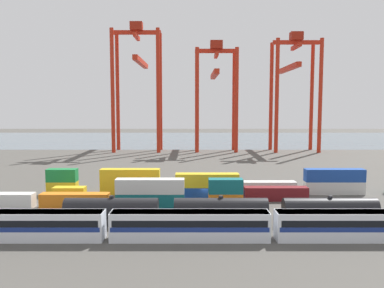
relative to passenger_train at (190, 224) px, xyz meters
The scene contains 26 objects.
ground_plane 61.85m from the passenger_train, 87.01° to the left, with size 420.00×420.00×0.00m, color #4C4944.
harbour_water 167.83m from the passenger_train, 88.90° to the left, with size 400.00×110.00×0.01m, color slate.
passenger_train is the anchor object (origin of this frame).
freight_tank_row 14.74m from the passenger_train, 28.40° to the left, with size 63.95×2.99×4.45m.
shipping_container_0 37.99m from the passenger_train, 153.18° to the left, with size 12.10×2.44×2.60m, color silver.
shipping_container_1 26.74m from the passenger_train, 140.12° to the left, with size 12.10×2.44×2.60m, color orange.
shipping_container_2 18.58m from the passenger_train, 112.59° to the left, with size 12.10×2.44×2.60m, color #146066.
shipping_container_3 18.64m from the passenger_train, 112.59° to the left, with size 12.10×2.44×2.60m, color silver.
shipping_container_4 18.26m from the passenger_train, 69.94° to the left, with size 6.04×2.44×2.60m, color orange.
shipping_container_5 18.33m from the passenger_train, 69.94° to the left, with size 6.04×2.44×2.60m, color #146066.
shipping_container_6 32.49m from the passenger_train, 135.62° to the left, with size 6.04×2.44×2.60m, color gold.
shipping_container_7 24.84m from the passenger_train, 113.79° to the left, with size 6.04×2.44×2.60m, color orange.
shipping_container_8 22.95m from the passenger_train, 82.02° to the left, with size 12.10×2.44×2.60m, color #1C4299.
shipping_container_9 23.01m from the passenger_train, 82.02° to the left, with size 12.10×2.44×2.60m, color gold.
shipping_container_10 28.02m from the passenger_train, 54.20° to the left, with size 12.10×2.44×2.60m, color maroon.
shipping_container_11 38.70m from the passenger_train, 132.99° to the left, with size 6.04×2.44×2.60m, color gold.
shipping_container_12 38.73m from the passenger_train, 132.99° to the left, with size 6.04×2.44×2.60m, color #197538.
shipping_container_13 30.90m from the passenger_train, 113.66° to the left, with size 12.10×2.44×2.60m, color gold.
shipping_container_14 30.94m from the passenger_train, 113.66° to the left, with size 12.10×2.44×2.60m, color gold.
shipping_container_15 28.35m from the passenger_train, 86.79° to the left, with size 6.04×2.44×2.60m, color silver.
shipping_container_16 32.31m from the passenger_train, 61.17° to the left, with size 12.10×2.44×2.60m, color silver.
shipping_container_17 40.93m from the passenger_train, 43.75° to the left, with size 12.10×2.44×2.60m, color silver.
shipping_container_18 40.96m from the passenger_train, 43.75° to the left, with size 12.10×2.44×2.60m, color #1C4299.
gantry_crane_west 116.19m from the passenger_train, 101.09° to the left, with size 19.28×37.65×51.18m.
gantry_crane_central 113.28m from the passenger_train, 84.83° to the left, with size 16.98×33.09×43.99m.
gantry_crane_east 120.83m from the passenger_train, 69.34° to the left, with size 18.45×35.93×47.31m.
Camera 1 is at (-2.93, -73.65, 17.87)m, focal length 37.05 mm.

